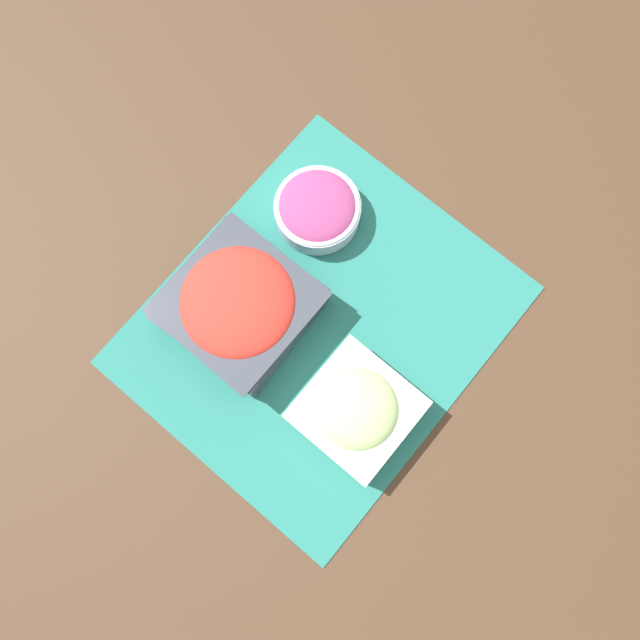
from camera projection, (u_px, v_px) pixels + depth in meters
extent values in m
plane|color=#422D1E|center=(320.00, 325.00, 0.89)|extent=(3.00, 3.00, 0.00)
cube|color=#236B60|center=(320.00, 324.00, 0.89)|extent=(0.50, 0.43, 0.00)
cube|color=silver|center=(356.00, 410.00, 0.84)|extent=(0.14, 0.14, 0.05)
cube|color=silver|center=(357.00, 409.00, 0.82)|extent=(0.14, 0.14, 0.00)
ellipsoid|color=#A8CC7F|center=(357.00, 409.00, 0.82)|extent=(0.11, 0.11, 0.05)
cube|color=#333842|center=(240.00, 307.00, 0.86)|extent=(0.19, 0.19, 0.06)
cube|color=#333842|center=(237.00, 302.00, 0.83)|extent=(0.18, 0.18, 0.00)
ellipsoid|color=red|center=(238.00, 302.00, 0.83)|extent=(0.16, 0.16, 0.05)
cylinder|color=silver|center=(318.00, 211.00, 0.91)|extent=(0.13, 0.13, 0.04)
torus|color=silver|center=(317.00, 206.00, 0.89)|extent=(0.12, 0.12, 0.01)
ellipsoid|color=#93386B|center=(317.00, 206.00, 0.89)|extent=(0.11, 0.11, 0.03)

